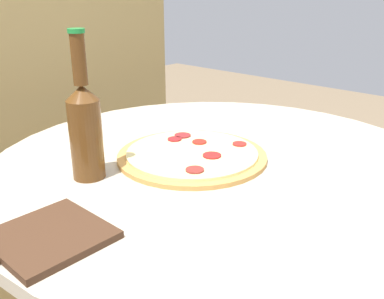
{
  "coord_description": "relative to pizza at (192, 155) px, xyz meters",
  "views": [
    {
      "loc": [
        -0.68,
        -0.53,
        1.12
      ],
      "look_at": [
        -0.03,
        0.06,
        0.77
      ],
      "focal_mm": 40.0,
      "sensor_mm": 36.0,
      "label": 1
    }
  ],
  "objects": [
    {
      "name": "beer_bottle",
      "position": [
        -0.21,
        0.09,
        0.1
      ],
      "size": [
        0.06,
        0.06,
        0.29
      ],
      "color": "#563314",
      "rests_on": "table"
    },
    {
      "name": "table",
      "position": [
        0.03,
        -0.06,
        -0.21
      ],
      "size": [
        1.01,
        1.01,
        0.75
      ],
      "color": "#B2A893",
      "rests_on": "ground_plane"
    },
    {
      "name": "pizza",
      "position": [
        0.0,
        0.0,
        0.0
      ],
      "size": [
        0.33,
        0.33,
        0.02
      ],
      "color": "#C68E47",
      "rests_on": "table"
    },
    {
      "name": "pizza_paddle",
      "position": [
        -0.42,
        -0.06,
        -0.0
      ],
      "size": [
        0.31,
        0.16,
        0.02
      ],
      "rotation": [
        0.0,
        0.0,
        3.13
      ],
      "color": "#422819",
      "rests_on": "table"
    },
    {
      "name": "fence_panel",
      "position": [
        0.03,
        0.76,
        0.18
      ],
      "size": [
        1.23,
        0.04,
        1.89
      ],
      "color": "tan",
      "rests_on": "ground_plane"
    }
  ]
}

